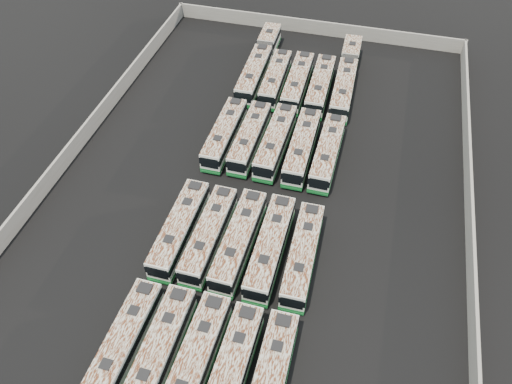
# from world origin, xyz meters

# --- Properties ---
(ground) EXTENTS (140.00, 140.00, 0.00)m
(ground) POSITION_xyz_m (0.00, 0.00, 0.00)
(ground) COLOR black
(ground) RESTS_ON ground
(perimeter_wall) EXTENTS (45.20, 73.20, 2.20)m
(perimeter_wall) POSITION_xyz_m (0.00, 0.00, 1.10)
(perimeter_wall) COLOR slate
(perimeter_wall) RESTS_ON ground
(bus_front_far_left) EXTENTS (2.55, 11.16, 3.13)m
(bus_front_far_left) POSITION_xyz_m (-5.69, -20.39, 1.60)
(bus_front_far_left) COLOR silver
(bus_front_far_left) RESTS_ON ground
(bus_front_left) EXTENTS (2.46, 11.38, 3.20)m
(bus_front_left) POSITION_xyz_m (-2.58, -20.37, 1.64)
(bus_front_left) COLOR silver
(bus_front_left) RESTS_ON ground
(bus_front_center) EXTENTS (2.72, 11.66, 3.27)m
(bus_front_center) POSITION_xyz_m (0.51, -20.44, 1.67)
(bus_front_center) COLOR silver
(bus_front_center) RESTS_ON ground
(bus_front_right) EXTENTS (2.60, 11.50, 3.23)m
(bus_front_right) POSITION_xyz_m (3.53, -20.57, 1.65)
(bus_front_right) COLOR silver
(bus_front_right) RESTS_ON ground
(bus_front_far_right) EXTENTS (2.53, 11.44, 3.22)m
(bus_front_far_right) POSITION_xyz_m (6.68, -20.46, 1.64)
(bus_front_far_right) COLOR silver
(bus_front_far_right) RESTS_ON ground
(bus_midfront_far_left) EXTENTS (2.42, 11.33, 3.19)m
(bus_midfront_far_left) POSITION_xyz_m (-5.62, -7.75, 1.63)
(bus_midfront_far_left) COLOR silver
(bus_midfront_far_left) RESTS_ON ground
(bus_midfront_left) EXTENTS (2.50, 11.20, 3.15)m
(bus_midfront_left) POSITION_xyz_m (-2.59, -7.71, 1.61)
(bus_midfront_left) COLOR silver
(bus_midfront_left) RESTS_ON ground
(bus_midfront_center) EXTENTS (2.67, 11.52, 3.23)m
(bus_midfront_center) POSITION_xyz_m (0.45, -7.67, 1.65)
(bus_midfront_center) COLOR silver
(bus_midfront_center) RESTS_ON ground
(bus_midfront_right) EXTENTS (2.46, 11.55, 3.25)m
(bus_midfront_right) POSITION_xyz_m (3.58, -7.67, 1.66)
(bus_midfront_right) COLOR silver
(bus_midfront_right) RESTS_ON ground
(bus_midfront_far_right) EXTENTS (2.60, 11.21, 3.14)m
(bus_midfront_far_right) POSITION_xyz_m (6.75, -7.70, 1.61)
(bus_midfront_far_right) COLOR silver
(bus_midfront_far_right) RESTS_ON ground
(bus_midback_far_left) EXTENTS (2.40, 11.25, 3.17)m
(bus_midback_far_left) POSITION_xyz_m (-5.73, 7.30, 1.62)
(bus_midback_far_left) COLOR silver
(bus_midback_far_left) RESTS_ON ground
(bus_midback_left) EXTENTS (2.45, 11.19, 3.15)m
(bus_midback_left) POSITION_xyz_m (-2.66, 7.44, 1.61)
(bus_midback_left) COLOR silver
(bus_midback_left) RESTS_ON ground
(bus_midback_center) EXTENTS (2.66, 11.53, 3.23)m
(bus_midback_center) POSITION_xyz_m (0.45, 7.50, 1.65)
(bus_midback_center) COLOR silver
(bus_midback_center) RESTS_ON ground
(bus_midback_right) EXTENTS (2.51, 11.54, 3.25)m
(bus_midback_right) POSITION_xyz_m (3.62, 7.35, 1.66)
(bus_midback_right) COLOR silver
(bus_midback_right) RESTS_ON ground
(bus_midback_far_right) EXTENTS (2.54, 11.30, 3.17)m
(bus_midback_far_right) POSITION_xyz_m (6.65, 7.25, 1.62)
(bus_midback_far_right) COLOR silver
(bus_midback_far_right) RESTS_ON ground
(bus_back_far_left) EXTENTS (2.86, 18.12, 3.28)m
(bus_back_far_left) POSITION_xyz_m (-5.70, 23.34, 1.67)
(bus_back_far_left) COLOR silver
(bus_back_far_left) RESTS_ON ground
(bus_back_left) EXTENTS (2.63, 11.14, 3.12)m
(bus_back_left) POSITION_xyz_m (-2.61, 20.12, 1.60)
(bus_back_left) COLOR silver
(bus_back_left) RESTS_ON ground
(bus_back_center) EXTENTS (2.59, 11.49, 3.23)m
(bus_back_center) POSITION_xyz_m (0.48, 20.00, 1.65)
(bus_back_center) COLOR silver
(bus_back_center) RESTS_ON ground
(bus_back_right) EXTENTS (2.61, 11.50, 3.23)m
(bus_back_right) POSITION_xyz_m (3.55, 20.00, 1.65)
(bus_back_right) COLOR silver
(bus_back_right) RESTS_ON ground
(bus_back_far_right) EXTENTS (2.89, 17.95, 3.25)m
(bus_back_far_right) POSITION_xyz_m (6.57, 23.06, 1.66)
(bus_back_far_right) COLOR silver
(bus_back_far_right) RESTS_ON ground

